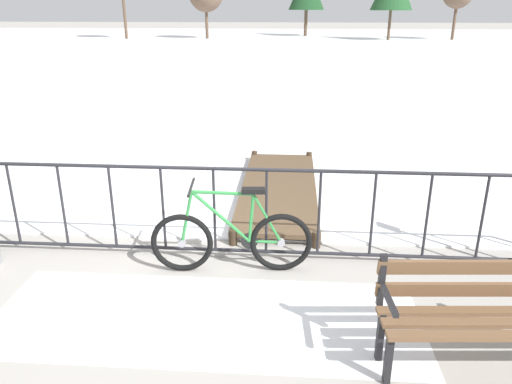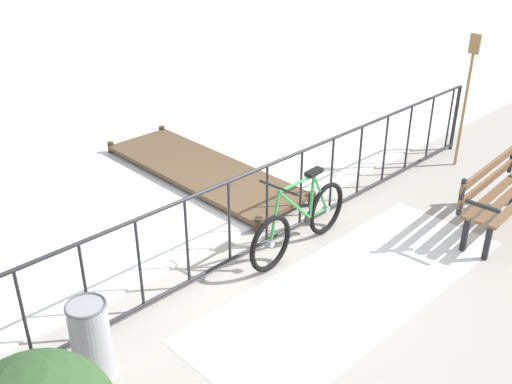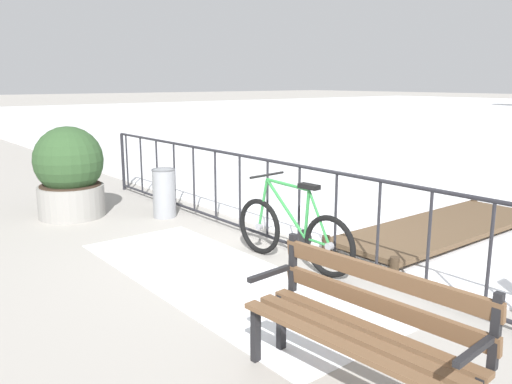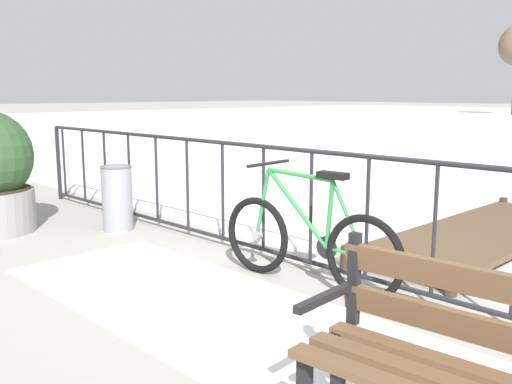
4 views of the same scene
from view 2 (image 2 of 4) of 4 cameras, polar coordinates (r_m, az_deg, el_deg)
ground_plane at (r=6.87m, az=-0.69°, el=-6.14°), size 160.00×160.00×0.00m
snow_patch at (r=6.46m, az=9.22°, el=-8.96°), size 3.92×1.41×0.01m
railing_fence at (r=6.58m, az=-0.72°, el=-2.06°), size 9.06×0.06×1.07m
bicycle_near_railing at (r=6.81m, az=4.26°, el=-2.90°), size 1.71×0.52×0.97m
park_bench at (r=7.76m, az=22.24°, el=0.15°), size 1.63×0.60×0.89m
trash_bin at (r=5.37m, az=-15.57°, el=-13.38°), size 0.35×0.35×0.73m
oar_upright at (r=9.19m, az=19.57°, el=8.97°), size 0.04×0.16×1.98m
wooden_dock at (r=8.66m, az=-5.15°, el=2.13°), size 1.10×3.45×0.20m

